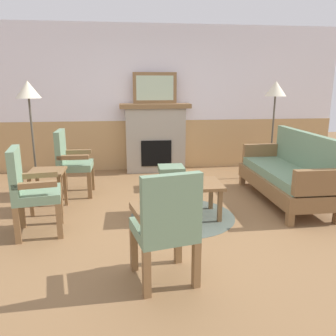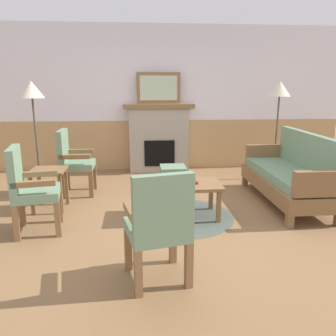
{
  "view_description": "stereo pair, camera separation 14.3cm",
  "coord_description": "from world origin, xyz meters",
  "views": [
    {
      "loc": [
        -0.52,
        -3.93,
        1.63
      ],
      "look_at": [
        0.0,
        0.35,
        0.55
      ],
      "focal_mm": 35.89,
      "sensor_mm": 36.0,
      "label": 1
    },
    {
      "loc": [
        -0.38,
        -3.94,
        1.63
      ],
      "look_at": [
        0.0,
        0.35,
        0.55
      ],
      "focal_mm": 35.89,
      "sensor_mm": 36.0,
      "label": 2
    }
  ],
  "objects": [
    {
      "name": "armchair_front_left",
      "position": [
        -0.23,
        -1.42,
        0.54
      ],
      "size": [
        0.57,
        0.57,
        0.98
      ],
      "color": "brown",
      "rests_on": "ground_plane"
    },
    {
      "name": "floor_lamp_by_chairs",
      "position": [
        -1.94,
        1.29,
        1.45
      ],
      "size": [
        0.36,
        0.36,
        1.68
      ],
      "color": "#332D28",
      "rests_on": "ground_plane"
    },
    {
      "name": "side_table",
      "position": [
        -1.57,
        0.41,
        0.43
      ],
      "size": [
        0.44,
        0.44,
        0.55
      ],
      "color": "brown",
      "rests_on": "ground_plane"
    },
    {
      "name": "fireplace",
      "position": [
        0.0,
        2.35,
        0.65
      ],
      "size": [
        1.3,
        0.44,
        1.28
      ],
      "color": "#A39989",
      "rests_on": "ground_plane"
    },
    {
      "name": "floor_lamp_by_couch",
      "position": [
        2.0,
        1.65,
        1.45
      ],
      "size": [
        0.36,
        0.36,
        1.68
      ],
      "color": "#332D28",
      "rests_on": "ground_plane"
    },
    {
      "name": "couch",
      "position": [
        1.7,
        0.4,
        0.4
      ],
      "size": [
        0.7,
        1.8,
        0.98
      ],
      "color": "brown",
      "rests_on": "ground_plane"
    },
    {
      "name": "framed_picture",
      "position": [
        0.0,
        2.35,
        1.56
      ],
      "size": [
        0.8,
        0.04,
        0.56
      ],
      "color": "brown",
      "rests_on": "fireplace"
    },
    {
      "name": "ground_plane",
      "position": [
        0.0,
        0.0,
        0.0
      ],
      "size": [
        14.0,
        14.0,
        0.0
      ],
      "primitive_type": "plane",
      "color": "olive"
    },
    {
      "name": "book_on_table",
      "position": [
        0.23,
        -0.01,
        0.46
      ],
      "size": [
        0.21,
        0.18,
        0.03
      ],
      "primitive_type": "cube",
      "rotation": [
        0.0,
        0.0,
        0.18
      ],
      "color": "maroon",
      "rests_on": "coffee_table"
    },
    {
      "name": "footstool",
      "position": [
        0.16,
        1.21,
        0.28
      ],
      "size": [
        0.4,
        0.4,
        0.36
      ],
      "color": "brown",
      "rests_on": "ground_plane"
    },
    {
      "name": "armchair_by_window_left",
      "position": [
        -1.37,
        1.06,
        0.54
      ],
      "size": [
        0.48,
        0.48,
        0.98
      ],
      "color": "brown",
      "rests_on": "ground_plane"
    },
    {
      "name": "coffee_table",
      "position": [
        0.14,
        0.0,
        0.39
      ],
      "size": [
        0.96,
        0.56,
        0.44
      ],
      "color": "brown",
      "rests_on": "ground_plane"
    },
    {
      "name": "wall_back",
      "position": [
        0.0,
        2.6,
        1.31
      ],
      "size": [
        7.2,
        0.14,
        2.7
      ],
      "color": "white",
      "rests_on": "ground_plane"
    },
    {
      "name": "round_rug",
      "position": [
        0.14,
        0.0,
        0.0
      ],
      "size": [
        1.32,
        1.32,
        0.01
      ],
      "primitive_type": "cylinder",
      "color": "#4C564C",
      "rests_on": "ground_plane"
    },
    {
      "name": "armchair_near_fireplace",
      "position": [
        -1.59,
        -0.29,
        0.54
      ],
      "size": [
        0.56,
        0.56,
        0.98
      ],
      "color": "brown",
      "rests_on": "ground_plane"
    }
  ]
}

